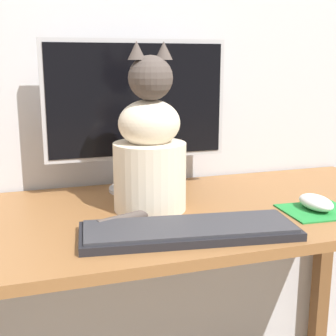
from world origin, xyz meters
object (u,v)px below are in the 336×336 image
(monitor, at_px, (137,108))
(cat, at_px, (150,150))
(keyboard, at_px, (189,230))
(computer_mouse_right, at_px, (316,202))

(monitor, distance_m, cat, 0.20)
(keyboard, xyz_separation_m, cat, (-0.03, 0.20, 0.14))
(monitor, xyz_separation_m, keyboard, (0.02, -0.39, -0.23))
(monitor, relative_size, cat, 1.26)
(computer_mouse_right, bearing_deg, cat, 160.76)
(monitor, bearing_deg, cat, -94.35)
(keyboard, bearing_deg, computer_mouse_right, 17.42)
(keyboard, relative_size, computer_mouse_right, 4.31)
(keyboard, bearing_deg, monitor, 100.42)
(keyboard, distance_m, computer_mouse_right, 0.37)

